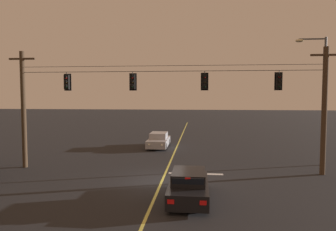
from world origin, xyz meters
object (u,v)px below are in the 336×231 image
at_px(traffic_light_centre, 205,81).
at_px(car_oncoming_lead, 159,140).
at_px(traffic_light_leftmost, 67,82).
at_px(traffic_light_left_inner, 133,82).
at_px(car_waiting_near_lane, 189,186).
at_px(traffic_light_right_inner, 279,81).
at_px(street_lamp_corner, 320,90).

bearing_deg(traffic_light_centre, car_oncoming_lead, 114.66).
xyz_separation_m(traffic_light_leftmost, car_oncoming_lead, (4.92, 8.97, -5.12)).
distance_m(traffic_light_leftmost, traffic_light_left_inner, 4.41).
height_order(traffic_light_left_inner, car_waiting_near_lane, traffic_light_left_inner).
bearing_deg(traffic_light_centre, traffic_light_right_inner, 0.00).
distance_m(traffic_light_leftmost, traffic_light_right_inner, 13.58).
relative_size(traffic_light_left_inner, traffic_light_right_inner, 1.00).
xyz_separation_m(traffic_light_leftmost, traffic_light_right_inner, (13.58, 0.00, 0.00)).
xyz_separation_m(traffic_light_left_inner, traffic_light_centre, (4.62, 0.00, 0.00)).
xyz_separation_m(car_waiting_near_lane, street_lamp_corner, (8.80, 8.09, 4.62)).
xyz_separation_m(traffic_light_centre, car_oncoming_lead, (-4.12, 8.97, -5.12)).
bearing_deg(traffic_light_leftmost, car_oncoming_lead, 61.26).
xyz_separation_m(traffic_light_left_inner, car_oncoming_lead, (0.50, 8.97, -5.12)).
height_order(traffic_light_left_inner, traffic_light_centre, same).
bearing_deg(traffic_light_right_inner, traffic_light_centre, 180.00).
relative_size(traffic_light_left_inner, street_lamp_corner, 0.14).
relative_size(traffic_light_leftmost, street_lamp_corner, 0.14).
relative_size(traffic_light_leftmost, car_oncoming_lead, 0.28).
distance_m(traffic_light_left_inner, car_waiting_near_lane, 8.34).
xyz_separation_m(traffic_light_centre, car_waiting_near_lane, (-0.80, -5.36, -5.12)).
bearing_deg(car_oncoming_lead, traffic_light_leftmost, -118.74).
relative_size(traffic_light_leftmost, traffic_light_left_inner, 1.00).
bearing_deg(traffic_light_right_inner, traffic_light_leftmost, 180.00).
height_order(traffic_light_right_inner, car_waiting_near_lane, traffic_light_right_inner).
height_order(traffic_light_left_inner, traffic_light_right_inner, same).
relative_size(traffic_light_left_inner, car_oncoming_lead, 0.28).
bearing_deg(traffic_light_left_inner, traffic_light_leftmost, 180.00).
bearing_deg(car_waiting_near_lane, traffic_light_centre, 81.49).
relative_size(traffic_light_right_inner, street_lamp_corner, 0.14).
bearing_deg(car_waiting_near_lane, car_oncoming_lead, 103.03).
bearing_deg(traffic_light_centre, traffic_light_left_inner, 180.00).
xyz_separation_m(car_oncoming_lead, street_lamp_corner, (12.11, -6.24, 4.62)).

